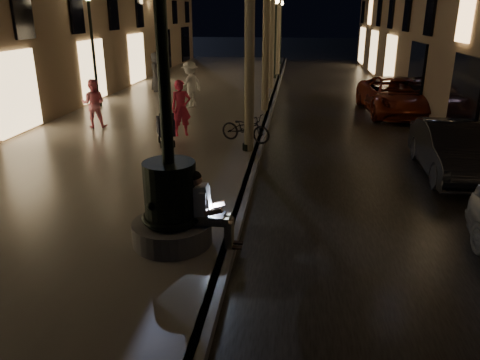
# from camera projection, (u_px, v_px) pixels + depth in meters

# --- Properties ---
(ground) EXTENTS (120.00, 120.00, 0.00)m
(ground) POSITION_uv_depth(u_px,v_px,m) (271.00, 110.00, 20.43)
(ground) COLOR black
(ground) RESTS_ON ground
(cobble_lane) EXTENTS (6.00, 45.00, 0.02)m
(cobble_lane) POSITION_uv_depth(u_px,v_px,m) (340.00, 112.00, 20.09)
(cobble_lane) COLOR black
(cobble_lane) RESTS_ON ground
(promenade) EXTENTS (8.00, 45.00, 0.20)m
(promenade) POSITION_uv_depth(u_px,v_px,m) (181.00, 106.00, 20.85)
(promenade) COLOR slate
(promenade) RESTS_ON ground
(curb_strip) EXTENTS (0.25, 45.00, 0.20)m
(curb_strip) POSITION_uv_depth(u_px,v_px,m) (271.00, 108.00, 20.40)
(curb_strip) COLOR #59595B
(curb_strip) RESTS_ON ground
(fountain_lamppost) EXTENTS (1.40, 1.40, 5.21)m
(fountain_lamppost) POSITION_uv_depth(u_px,v_px,m) (170.00, 189.00, 7.99)
(fountain_lamppost) COLOR #59595B
(fountain_lamppost) RESTS_ON promenade
(seated_man_laptop) EXTENTS (0.99, 0.34, 1.36)m
(seated_man_laptop) POSITION_uv_depth(u_px,v_px,m) (206.00, 207.00, 8.03)
(seated_man_laptop) COLOR tan
(seated_man_laptop) RESTS_ON promenade
(lamp_curb_a) EXTENTS (0.36, 0.36, 4.81)m
(lamp_curb_a) POSITION_uv_depth(u_px,v_px,m) (248.00, 44.00, 12.83)
(lamp_curb_a) COLOR black
(lamp_curb_a) RESTS_ON promenade
(lamp_curb_b) EXTENTS (0.36, 0.36, 4.81)m
(lamp_curb_b) POSITION_uv_depth(u_px,v_px,m) (267.00, 32.00, 20.30)
(lamp_curb_b) COLOR black
(lamp_curb_b) RESTS_ON promenade
(lamp_curb_c) EXTENTS (0.36, 0.36, 4.81)m
(lamp_curb_c) POSITION_uv_depth(u_px,v_px,m) (276.00, 26.00, 27.77)
(lamp_curb_c) COLOR black
(lamp_curb_c) RESTS_ON promenade
(lamp_curb_d) EXTENTS (0.36, 0.36, 4.81)m
(lamp_curb_d) POSITION_uv_depth(u_px,v_px,m) (281.00, 23.00, 35.23)
(lamp_curb_d) COLOR black
(lamp_curb_d) RESTS_ON promenade
(lamp_left_b) EXTENTS (0.36, 0.36, 4.81)m
(lamp_left_b) POSITION_uv_depth(u_px,v_px,m) (91.00, 33.00, 19.23)
(lamp_left_b) COLOR black
(lamp_left_b) RESTS_ON promenade
(lamp_left_c) EXTENTS (0.36, 0.36, 4.81)m
(lamp_left_c) POSITION_uv_depth(u_px,v_px,m) (160.00, 26.00, 28.56)
(lamp_left_c) COLOR black
(lamp_left_c) RESTS_ON promenade
(stroller) EXTENTS (0.75, 1.15, 1.18)m
(stroller) POSITION_uv_depth(u_px,v_px,m) (166.00, 126.00, 14.17)
(stroller) COLOR black
(stroller) RESTS_ON promenade
(car_second) EXTENTS (1.56, 4.21, 1.38)m
(car_second) POSITION_uv_depth(u_px,v_px,m) (453.00, 150.00, 12.15)
(car_second) COLOR black
(car_second) RESTS_ON ground
(car_third) EXTENTS (2.78, 5.49, 1.49)m
(car_third) POSITION_uv_depth(u_px,v_px,m) (396.00, 96.00, 19.45)
(car_third) COLOR maroon
(car_third) RESTS_ON ground
(pedestrian_red) EXTENTS (0.78, 0.68, 1.81)m
(pedestrian_red) POSITION_uv_depth(u_px,v_px,m) (181.00, 108.00, 15.22)
(pedestrian_red) COLOR #CD2947
(pedestrian_red) RESTS_ON promenade
(pedestrian_pink) EXTENTS (0.91, 0.76, 1.68)m
(pedestrian_pink) POSITION_uv_depth(u_px,v_px,m) (94.00, 103.00, 16.33)
(pedestrian_pink) COLOR pink
(pedestrian_pink) RESTS_ON promenade
(pedestrian_white) EXTENTS (1.27, 1.43, 1.92)m
(pedestrian_white) POSITION_uv_depth(u_px,v_px,m) (190.00, 84.00, 19.77)
(pedestrian_white) COLOR white
(pedestrian_white) RESTS_ON promenade
(pedestrian_blue) EXTENTS (0.84, 1.18, 1.86)m
(pedestrian_blue) POSITION_uv_depth(u_px,v_px,m) (165.00, 78.00, 21.77)
(pedestrian_blue) COLOR navy
(pedestrian_blue) RESTS_ON promenade
(pedestrian_dark) EXTENTS (0.64, 0.97, 1.96)m
(pedestrian_dark) POSITION_uv_depth(u_px,v_px,m) (156.00, 72.00, 23.68)
(pedestrian_dark) COLOR #35363B
(pedestrian_dark) RESTS_ON promenade
(bicycle) EXTENTS (1.77, 1.14, 0.88)m
(bicycle) POSITION_uv_depth(u_px,v_px,m) (246.00, 128.00, 14.62)
(bicycle) COLOR black
(bicycle) RESTS_ON promenade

